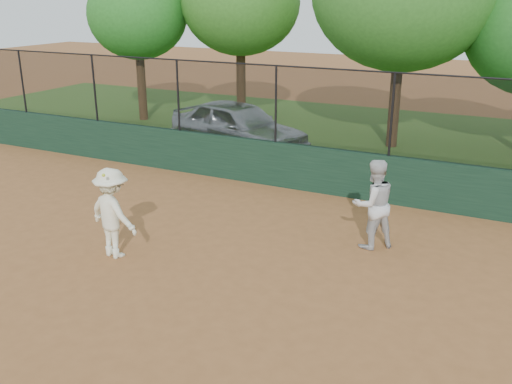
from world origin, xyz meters
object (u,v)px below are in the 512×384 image
at_px(parked_car, 238,127).
at_px(player_second, 373,204).
at_px(tree_0, 137,15).
at_px(tree_1, 240,3).
at_px(player_main, 113,213).

height_order(parked_car, player_second, player_second).
bearing_deg(tree_0, player_second, -34.50).
bearing_deg(player_second, tree_1, -91.94).
distance_m(player_main, tree_0, 13.34).
relative_size(tree_0, tree_1, 0.89).
xyz_separation_m(parked_car, player_second, (5.85, -5.25, 0.08)).
bearing_deg(tree_1, tree_0, -165.31).
relative_size(player_main, tree_0, 0.32).
height_order(player_second, tree_1, tree_1).
bearing_deg(parked_car, tree_0, 80.61).
distance_m(tree_0, tree_1, 4.13).
distance_m(player_second, player_main, 5.13).
bearing_deg(tree_1, player_second, -49.59).
height_order(parked_car, player_main, player_main).
distance_m(player_second, tree_1, 12.48).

